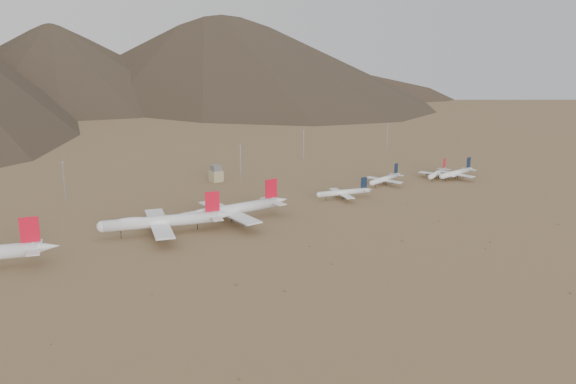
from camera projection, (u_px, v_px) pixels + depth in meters
ground at (280, 229)px, 353.82m from camera, size 3000.00×3000.00×0.00m
widebody_centre at (162, 221)px, 342.53m from camera, size 69.99×55.78×21.65m
widebody_east at (231, 210)px, 364.12m from camera, size 72.85×55.83×21.63m
narrowbody_a at (344, 192)px, 415.95m from camera, size 38.81×28.77×13.17m
narrowbody_b at (385, 179)px, 453.86m from camera, size 39.16×28.75×13.10m
narrowbody_c at (438, 173)px, 472.95m from camera, size 36.25×27.18×12.60m
narrowbody_d at (457, 173)px, 471.76m from camera, size 42.22×30.47×13.94m
control_tower at (216, 174)px, 463.01m from camera, size 8.00×8.00×12.00m
mast_west at (64, 179)px, 408.62m from camera, size 2.00×0.60×25.70m
mast_centre at (240, 159)px, 471.42m from camera, size 2.00×0.60×25.70m
mast_east at (304, 143)px, 539.59m from camera, size 2.00×0.60×25.70m
mast_far_east at (387, 136)px, 574.21m from camera, size 2.00×0.60×25.70m
desert_scrub at (438, 285)px, 276.15m from camera, size 425.22×172.76×0.89m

